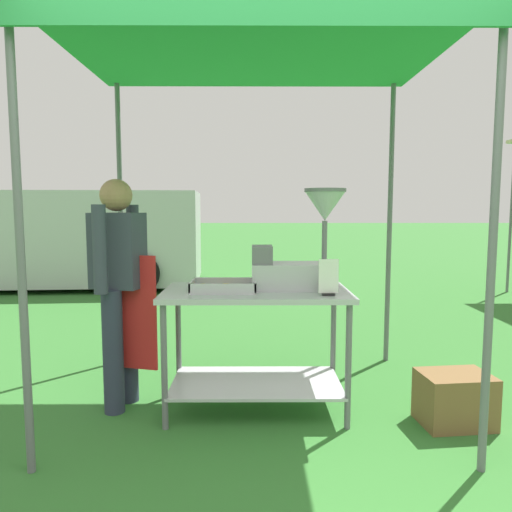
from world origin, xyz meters
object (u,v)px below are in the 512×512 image
object	(u,v)px
stall_canopy	(256,55)
van_silver	(62,237)
menu_sign	(328,280)
donut_tray	(223,288)
donut_cart	(256,325)
supply_crate	(455,399)
donut_fryer	(301,250)
vendor	(119,281)

from	to	relation	value
stall_canopy	van_silver	bearing A→B (deg)	123.64
van_silver	menu_sign	bearing A→B (deg)	-54.50
donut_tray	donut_cart	bearing A→B (deg)	9.22
menu_sign	supply_crate	size ratio (longest dim) A/B	0.49
donut_tray	donut_fryer	xyz separation A→B (m)	(0.53, 0.09, 0.25)
menu_sign	supply_crate	xyz separation A→B (m)	(0.83, -0.03, -0.78)
stall_canopy	supply_crate	world-z (taller)	stall_canopy
stall_canopy	supply_crate	size ratio (longest dim) A/B	5.52
donut_tray	supply_crate	distance (m)	1.69
stall_canopy	van_silver	xyz separation A→B (m)	(-3.45, 5.19, -1.56)
donut_cart	supply_crate	size ratio (longest dim) A/B	2.67
donut_fryer	van_silver	world-z (taller)	van_silver
menu_sign	supply_crate	world-z (taller)	menu_sign
vendor	supply_crate	distance (m)	2.38
stall_canopy	donut_fryer	xyz separation A→B (m)	(0.31, -0.05, -1.31)
donut_cart	van_silver	world-z (taller)	van_silver
menu_sign	van_silver	xyz separation A→B (m)	(-3.92, 5.49, -0.08)
donut_cart	vendor	bearing A→B (deg)	176.12
vendor	donut_cart	bearing A→B (deg)	-3.88
menu_sign	donut_fryer	bearing A→B (deg)	121.29
menu_sign	van_silver	size ratio (longest dim) A/B	0.05
vendor	supply_crate	xyz separation A→B (m)	(2.25, -0.29, -0.73)
stall_canopy	donut_tray	world-z (taller)	stall_canopy
menu_sign	vendor	size ratio (longest dim) A/B	0.15
stall_canopy	supply_crate	bearing A→B (deg)	-14.23
donut_cart	menu_sign	xyz separation A→B (m)	(0.46, -0.20, 0.34)
donut_cart	supply_crate	distance (m)	1.39
donut_fryer	supply_crate	xyz separation A→B (m)	(0.99, -0.28, -0.95)
donut_tray	van_silver	size ratio (longest dim) A/B	0.09
donut_cart	van_silver	size ratio (longest dim) A/B	0.25
donut_fryer	vendor	xyz separation A→B (m)	(-1.26, 0.01, -0.22)
stall_canopy	donut_fryer	distance (m)	1.35
stall_canopy	menu_sign	xyz separation A→B (m)	(0.46, -0.30, -1.48)
donut_tray	vendor	bearing A→B (deg)	172.16
stall_canopy	vendor	world-z (taller)	stall_canopy
donut_tray	donut_fryer	distance (m)	0.59
donut_tray	stall_canopy	bearing A→B (deg)	31.38
donut_cart	donut_tray	distance (m)	0.35
vendor	van_silver	world-z (taller)	van_silver
donut_fryer	van_silver	bearing A→B (deg)	125.70
donut_tray	menu_sign	distance (m)	0.71
van_silver	stall_canopy	bearing A→B (deg)	-56.36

